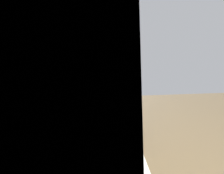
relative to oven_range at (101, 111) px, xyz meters
The scene contains 4 objects.
wall_back 1.79m from the oven_range, 165.53° to the left, with size 4.17×0.12×2.83m, color #ECDC8A.
oven_range is the anchor object (origin of this frame).
bowl 1.34m from the oven_range, behind, with size 0.16×0.16×0.07m.
kettle 1.07m from the oven_range, behind, with size 0.19×0.14×0.15m.
Camera 1 is at (-0.88, 1.28, 1.71)m, focal length 25.13 mm.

